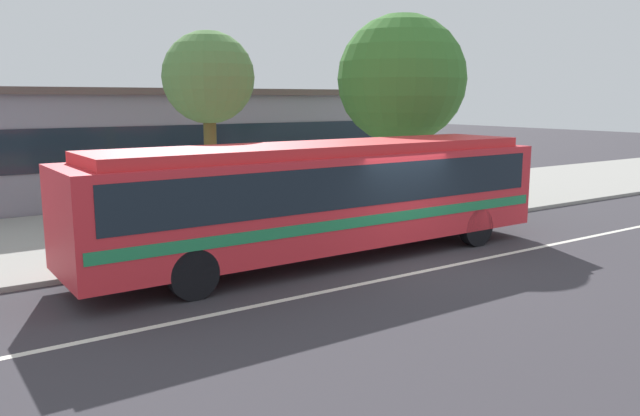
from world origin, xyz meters
name	(u,v)px	position (x,y,z in m)	size (l,w,h in m)	color
ground_plane	(408,262)	(0.00, 0.00, 0.00)	(120.00, 120.00, 0.00)	#38353B
sidewalk_slab	(267,216)	(0.00, 6.72, 0.06)	(60.00, 8.00, 0.12)	#9A9790
lane_stripe_center	(432,269)	(0.00, -0.80, 0.00)	(56.00, 0.16, 0.01)	silver
transit_bus	(325,192)	(-1.46, 1.37, 1.62)	(11.99, 2.59, 2.78)	red
pedestrian_waiting_near_sign	(329,188)	(1.14, 4.89, 1.09)	(0.45, 0.45, 1.67)	#3A3B31
bus_stop_sign	(396,171)	(2.30, 3.15, 1.72)	(0.08, 0.44, 2.49)	gray
street_tree_near_stop	(208,80)	(-2.33, 5.82, 4.33)	(2.57, 2.57, 5.56)	brown
street_tree_mid_block	(402,79)	(4.22, 5.15, 4.42)	(4.22, 4.22, 6.42)	brown
station_building	(172,141)	(-0.32, 14.04, 2.10)	(19.76, 6.91, 4.17)	gray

